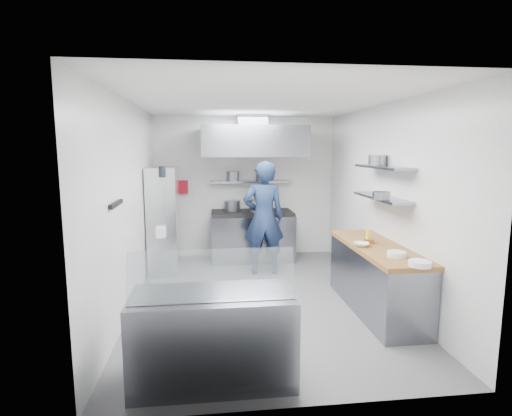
{
  "coord_description": "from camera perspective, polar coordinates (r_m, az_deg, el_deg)",
  "views": [
    {
      "loc": [
        -0.72,
        -5.53,
        2.17
      ],
      "look_at": [
        0.0,
        0.6,
        1.25
      ],
      "focal_mm": 28.0,
      "sensor_mm": 36.0,
      "label": 1
    }
  ],
  "objects": [
    {
      "name": "shelf_pot_c",
      "position": [
        5.4,
        17.47,
        1.71
      ],
      "size": [
        0.23,
        0.23,
        0.1
      ],
      "primitive_type": "cylinder",
      "color": "slate",
      "rests_on": "wall_shelf_lower"
    },
    {
      "name": "prep_counter_base",
      "position": [
        5.68,
        16.74,
        -9.85
      ],
      "size": [
        0.62,
        2.0,
        0.84
      ],
      "primitive_type": "cube",
      "color": "gray",
      "rests_on": "floor"
    },
    {
      "name": "knife_strip",
      "position": [
        4.79,
        -19.36,
        0.56
      ],
      "size": [
        0.04,
        0.55,
        0.05
      ],
      "primitive_type": "cube",
      "color": "black",
      "rests_on": "wall_left"
    },
    {
      "name": "wall_right",
      "position": [
        6.13,
        17.66,
        0.86
      ],
      "size": [
        2.8,
        5.0,
        0.02
      ],
      "primitive_type": "cube",
      "rotation": [
        1.57,
        0.0,
        -1.57
      ],
      "color": "white",
      "rests_on": "floor"
    },
    {
      "name": "rack_jar",
      "position": [
        6.64,
        -13.31,
        5.06
      ],
      "size": [
        0.1,
        0.1,
        0.18
      ],
      "primitive_type": "cylinder",
      "color": "black",
      "rests_on": "wire_rack"
    },
    {
      "name": "hood_duct",
      "position": [
        7.74,
        -0.62,
        12.25
      ],
      "size": [
        0.55,
        0.55,
        0.24
      ],
      "primitive_type": "cube",
      "color": "slate",
      "rests_on": "extractor_hood"
    },
    {
      "name": "chef",
      "position": [
        6.91,
        1.11,
        -1.43
      ],
      "size": [
        0.73,
        0.49,
        1.96
      ],
      "primitive_type": "imported",
      "rotation": [
        0.0,
        0.0,
        3.16
      ],
      "color": "#172747",
      "rests_on": "floor"
    },
    {
      "name": "ceiling",
      "position": [
        5.61,
        0.74,
        14.92
      ],
      "size": [
        5.0,
        5.0,
        0.0
      ],
      "primitive_type": "plane",
      "rotation": [
        3.14,
        0.0,
        0.0
      ],
      "color": "silver",
      "rests_on": "wall_back"
    },
    {
      "name": "rack_bin_b",
      "position": [
        6.92,
        -13.37,
        1.03
      ],
      "size": [
        0.14,
        0.17,
        0.15
      ],
      "primitive_type": "cube",
      "color": "yellow",
      "rests_on": "wire_rack"
    },
    {
      "name": "plate_stack_b",
      "position": [
        5.05,
        19.43,
        -6.22
      ],
      "size": [
        0.22,
        0.22,
        0.06
      ],
      "primitive_type": "cylinder",
      "color": "white",
      "rests_on": "prep_counter_top"
    },
    {
      "name": "mixing_bowl",
      "position": [
        5.43,
        14.83,
        -5.05
      ],
      "size": [
        0.26,
        0.26,
        0.05
      ],
      "primitive_type": "imported",
      "rotation": [
        0.0,
        0.0,
        -0.36
      ],
      "color": "white",
      "rests_on": "prep_counter_top"
    },
    {
      "name": "floor",
      "position": [
        5.98,
        0.69,
        -12.79
      ],
      "size": [
        5.0,
        5.0,
        0.0
      ],
      "primitive_type": "plane",
      "color": "#4D4D4F",
      "rests_on": "ground"
    },
    {
      "name": "cooktop",
      "position": [
        7.77,
        -0.56,
        -0.7
      ],
      "size": [
        1.57,
        0.78,
        0.06
      ],
      "primitive_type": "cube",
      "color": "black",
      "rests_on": "gas_range"
    },
    {
      "name": "display_case",
      "position": [
        3.94,
        -6.12,
        -17.88
      ],
      "size": [
        1.5,
        0.7,
        0.85
      ],
      "primitive_type": "cube",
      "color": "gray",
      "rests_on": "floor"
    },
    {
      "name": "wire_rack",
      "position": [
        7.25,
        -13.02,
        -1.63
      ],
      "size": [
        0.5,
        0.9,
        1.85
      ],
      "primitive_type": "cube",
      "color": "silver",
      "rests_on": "floor"
    },
    {
      "name": "prep_counter_top",
      "position": [
        5.55,
        16.94,
        -5.43
      ],
      "size": [
        0.65,
        2.04,
        0.06
      ],
      "primitive_type": "cube",
      "color": "olive",
      "rests_on": "prep_counter_base"
    },
    {
      "name": "over_range_shelf",
      "position": [
        7.94,
        -0.76,
        3.78
      ],
      "size": [
        1.6,
        0.3,
        0.04
      ],
      "primitive_type": "cube",
      "color": "gray",
      "rests_on": "wall_back"
    },
    {
      "name": "wall_shelf_upper",
      "position": [
        5.74,
        17.66,
        5.59
      ],
      "size": [
        0.3,
        1.3,
        0.04
      ],
      "primitive_type": "cube",
      "color": "gray",
      "rests_on": "wall_right"
    },
    {
      "name": "wall_shelf_lower",
      "position": [
        5.78,
        17.47,
        1.43
      ],
      "size": [
        0.3,
        1.3,
        0.04
      ],
      "primitive_type": "cube",
      "color": "gray",
      "rests_on": "wall_right"
    },
    {
      "name": "stock_pot_mid",
      "position": [
        7.7,
        0.35,
        0.33
      ],
      "size": [
        0.36,
        0.36,
        0.24
      ],
      "primitive_type": "cylinder",
      "color": "slate",
      "rests_on": "cooktop"
    },
    {
      "name": "rack_bin_a",
      "position": [
        6.81,
        -13.42,
        -3.37
      ],
      "size": [
        0.15,
        0.19,
        0.17
      ],
      "primitive_type": "cube",
      "color": "white",
      "rests_on": "wire_rack"
    },
    {
      "name": "stock_pot_left",
      "position": [
        7.86,
        -3.41,
        0.34
      ],
      "size": [
        0.31,
        0.31,
        0.2
      ],
      "primitive_type": "cylinder",
      "color": "slate",
      "rests_on": "cooktop"
    },
    {
      "name": "wall_front",
      "position": [
        3.21,
        6.53,
        -5.46
      ],
      "size": [
        3.6,
        2.8,
        0.02
      ],
      "primitive_type": "cube",
      "rotation": [
        -1.57,
        0.0,
        0.0
      ],
      "color": "white",
      "rests_on": "floor"
    },
    {
      "name": "shelf_pot_d",
      "position": [
        5.99,
        16.95,
        6.58
      ],
      "size": [
        0.25,
        0.25,
        0.14
      ],
      "primitive_type": "cylinder",
      "color": "slate",
      "rests_on": "wall_shelf_upper"
    },
    {
      "name": "plate_stack_a",
      "position": [
        4.73,
        22.36,
        -7.36
      ],
      "size": [
        0.24,
        0.24,
        0.06
      ],
      "primitive_type": "cylinder",
      "color": "white",
      "rests_on": "prep_counter_top"
    },
    {
      "name": "squeeze_bottle",
      "position": [
        5.62,
        15.69,
        -3.96
      ],
      "size": [
        0.06,
        0.06,
        0.18
      ],
      "primitive_type": "cylinder",
      "color": "yellow",
      "rests_on": "prep_counter_top"
    },
    {
      "name": "shelf_pot_a",
      "position": [
        7.98,
        -3.31,
        4.58
      ],
      "size": [
        0.25,
        0.25,
        0.18
      ],
      "primitive_type": "cylinder",
      "color": "slate",
      "rests_on": "over_range_shelf"
    },
    {
      "name": "copper_pan",
      "position": [
        5.65,
        15.85,
        -4.54
      ],
      "size": [
        0.14,
        0.14,
        0.06
      ],
      "primitive_type": "cylinder",
      "color": "#B26332",
      "rests_on": "prep_counter_top"
    },
    {
      "name": "extractor_hood",
      "position": [
        7.5,
        -0.43,
        9.47
      ],
      "size": [
        1.9,
        1.15,
        0.55
      ],
      "primitive_type": "cube",
      "color": "gray",
      "rests_on": "wall_back"
    },
    {
      "name": "shelf_pot_b",
      "position": [
        8.11,
        1.0,
        4.8
      ],
      "size": [
        0.3,
        0.3,
        0.22
      ],
      "primitive_type": "cylinder",
      "color": "slate",
      "rests_on": "over_range_shelf"
    },
    {
      "name": "display_glass",
      "position": [
        3.58,
        -6.26,
        -9.45
      ],
      "size": [
        1.47,
        0.19,
        0.42
      ],
      "primitive_type": "cube",
      "rotation": [
        -0.38,
        0.0,
        0.0
      ],
      "color": "silver",
      "rests_on": "display_case"
    },
    {
      "name": "gas_range",
      "position": [
        7.86,
        -0.56,
        -4.16
      ],
      "size": [
        1.6,
        0.8,
        0.9
      ],
      "primitive_type": "cube",
      "color": "gray",
      "rests_on": "floor"
    },
    {
      "name": "wall_left",
      "position": [
        5.69,
        -17.58,
        0.3
      ],
      "size": [
        2.8,
        5.0,
        0.02
      ],
      "primitive_type": "cube",
      "rotation": [
        1.57,
        0.0,
        1.57
      ],
      "color": "white",
      "rests_on": "floor"
    },
    {
      "name": "wall_back",
      "position": [
        8.1,
        -1.58,
        3.02
      ],
      "size": [
        3.6,
        2.8,
        0.02
      ],
      "primitive_type": "cube",
      "rotation": [
        1.57,
        0.0,
        0.0
      ],
      "color": "white",
      "rests_on": "floor"
    },
    {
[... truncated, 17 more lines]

